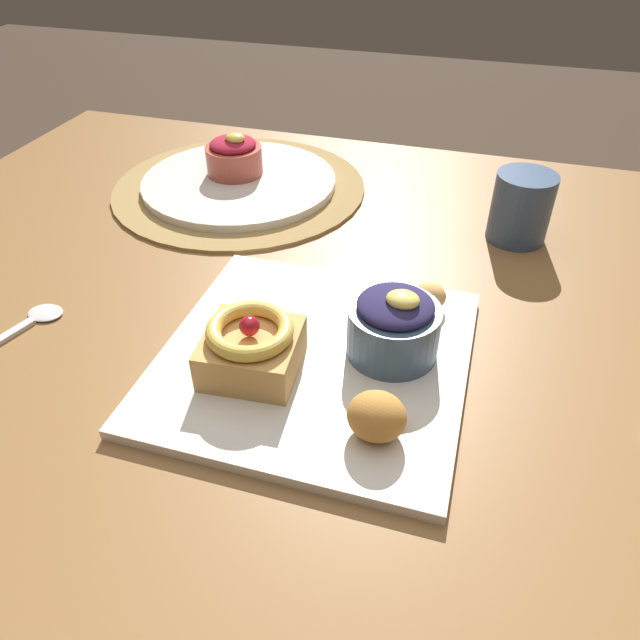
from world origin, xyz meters
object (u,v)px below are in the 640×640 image
(fritter_front, at_px, (377,416))
(fritter_middle, at_px, (429,296))
(front_plate, at_px, (314,358))
(back_ramekin, at_px, (234,156))
(back_plate, at_px, (239,182))
(berry_ramekin, at_px, (394,325))
(spoon, at_px, (24,326))
(coffee_mug, at_px, (521,207))
(cake_slice, at_px, (251,347))

(fritter_front, relative_size, fritter_middle, 1.41)
(front_plate, height_order, back_ramekin, back_ramekin)
(back_plate, bearing_deg, berry_ramekin, -47.14)
(back_plate, height_order, spoon, back_plate)
(fritter_front, distance_m, coffee_mug, 0.41)
(back_ramekin, bearing_deg, coffee_mug, -6.68)
(front_plate, height_order, berry_ramekin, berry_ramekin)
(back_ramekin, bearing_deg, cake_slice, -64.89)
(cake_slice, xyz_separation_m, back_ramekin, (-0.19, 0.40, 0.01))
(back_ramekin, bearing_deg, berry_ramekin, -47.34)
(berry_ramekin, xyz_separation_m, coffee_mug, (0.11, 0.29, -0.00))
(berry_ramekin, xyz_separation_m, fritter_middle, (0.02, 0.09, -0.02))
(berry_ramekin, distance_m, coffee_mug, 0.31)
(front_plate, distance_m, berry_ramekin, 0.09)
(fritter_front, xyz_separation_m, back_plate, (-0.31, 0.43, -0.02))
(front_plate, height_order, back_plate, back_plate)
(front_plate, height_order, coffee_mug, coffee_mug)
(front_plate, xyz_separation_m, cake_slice, (-0.05, -0.04, 0.03))
(back_ramekin, xyz_separation_m, coffee_mug, (0.42, -0.05, 0.00))
(spoon, bearing_deg, back_plate, 2.23)
(berry_ramekin, height_order, fritter_front, berry_ramekin)
(fritter_middle, relative_size, back_ramekin, 0.42)
(front_plate, height_order, fritter_middle, fritter_middle)
(fritter_middle, distance_m, coffee_mug, 0.22)
(fritter_front, height_order, back_ramekin, back_ramekin)
(cake_slice, relative_size, fritter_middle, 2.61)
(back_plate, xyz_separation_m, spoon, (-0.09, -0.38, -0.01))
(fritter_middle, bearing_deg, berry_ramekin, -105.93)
(berry_ramekin, bearing_deg, back_ramekin, 132.66)
(cake_slice, distance_m, coffee_mug, 0.42)
(back_plate, bearing_deg, cake_slice, -65.48)
(cake_slice, bearing_deg, coffee_mug, 56.13)
(berry_ramekin, height_order, coffee_mug, coffee_mug)
(berry_ramekin, height_order, back_plate, berry_ramekin)
(fritter_middle, bearing_deg, back_plate, 143.78)
(fritter_middle, height_order, back_ramekin, back_ramekin)
(fritter_front, xyz_separation_m, coffee_mug, (0.10, 0.40, 0.01))
(cake_slice, height_order, coffee_mug, coffee_mug)
(front_plate, distance_m, spoon, 0.32)
(back_plate, bearing_deg, fritter_middle, -36.22)
(cake_slice, xyz_separation_m, spoon, (-0.27, 0.00, -0.04))
(front_plate, height_order, cake_slice, cake_slice)
(front_plate, bearing_deg, fritter_middle, 48.63)
(coffee_mug, bearing_deg, spoon, -145.26)
(spoon, bearing_deg, front_plate, -67.86)
(cake_slice, height_order, fritter_middle, cake_slice)
(fritter_front, bearing_deg, spoon, 173.10)
(back_plate, xyz_separation_m, coffee_mug, (0.41, -0.03, 0.03))
(spoon, bearing_deg, back_ramekin, 4.40)
(spoon, bearing_deg, fritter_middle, -54.85)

